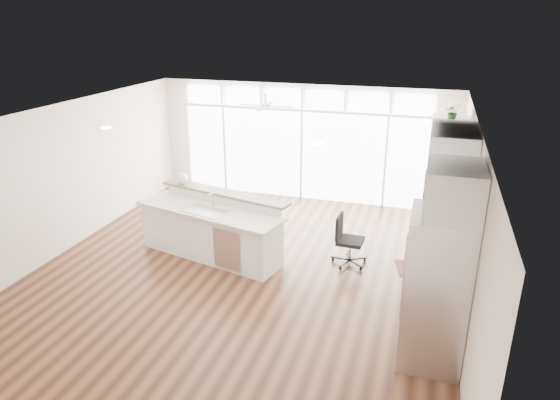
% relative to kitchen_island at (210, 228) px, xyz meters
% --- Properties ---
extents(floor, '(7.00, 8.00, 0.02)m').
position_rel_kitchen_island_xyz_m(floor, '(0.78, -0.46, -0.57)').
color(floor, '#3D2012').
rests_on(floor, ground).
extents(ceiling, '(7.00, 8.00, 0.02)m').
position_rel_kitchen_island_xyz_m(ceiling, '(0.78, -0.46, 2.14)').
color(ceiling, silver).
rests_on(ceiling, wall_back).
extents(wall_back, '(7.00, 0.04, 2.70)m').
position_rel_kitchen_island_xyz_m(wall_back, '(0.78, 3.54, 0.79)').
color(wall_back, white).
rests_on(wall_back, floor).
extents(wall_front, '(7.00, 0.04, 2.70)m').
position_rel_kitchen_island_xyz_m(wall_front, '(0.78, -4.46, 0.79)').
color(wall_front, white).
rests_on(wall_front, floor).
extents(wall_left, '(0.04, 8.00, 2.70)m').
position_rel_kitchen_island_xyz_m(wall_left, '(-2.72, -0.46, 0.79)').
color(wall_left, white).
rests_on(wall_left, floor).
extents(wall_right, '(0.04, 8.00, 2.70)m').
position_rel_kitchen_island_xyz_m(wall_right, '(4.28, -0.46, 0.79)').
color(wall_right, white).
rests_on(wall_right, floor).
extents(glass_wall, '(5.80, 0.06, 2.08)m').
position_rel_kitchen_island_xyz_m(glass_wall, '(0.78, 3.48, 0.49)').
color(glass_wall, white).
rests_on(glass_wall, wall_back).
extents(transom_row, '(5.90, 0.06, 0.40)m').
position_rel_kitchen_island_xyz_m(transom_row, '(0.78, 3.48, 1.82)').
color(transom_row, white).
rests_on(transom_row, wall_back).
extents(desk_window, '(0.04, 0.85, 0.85)m').
position_rel_kitchen_island_xyz_m(desk_window, '(4.24, -0.16, 0.99)').
color(desk_window, white).
rests_on(desk_window, wall_right).
extents(ceiling_fan, '(1.16, 1.16, 0.32)m').
position_rel_kitchen_island_xyz_m(ceiling_fan, '(0.28, 2.34, 1.92)').
color(ceiling_fan, white).
rests_on(ceiling_fan, ceiling).
extents(recessed_lights, '(3.40, 3.00, 0.02)m').
position_rel_kitchen_island_xyz_m(recessed_lights, '(0.78, -0.26, 2.12)').
color(recessed_lights, white).
rests_on(recessed_lights, ceiling).
extents(oven_cabinet, '(0.64, 1.20, 2.50)m').
position_rel_kitchen_island_xyz_m(oven_cabinet, '(3.95, 1.34, 0.69)').
color(oven_cabinet, white).
rests_on(oven_cabinet, floor).
extents(desk_nook, '(0.72, 1.30, 0.76)m').
position_rel_kitchen_island_xyz_m(desk_nook, '(3.91, -0.16, -0.18)').
color(desk_nook, white).
rests_on(desk_nook, floor).
extents(upper_cabinets, '(0.64, 1.30, 0.64)m').
position_rel_kitchen_island_xyz_m(upper_cabinets, '(3.95, -0.16, 1.79)').
color(upper_cabinets, white).
rests_on(upper_cabinets, wall_right).
extents(refrigerator, '(0.76, 0.90, 2.00)m').
position_rel_kitchen_island_xyz_m(refrigerator, '(3.89, -1.81, 0.44)').
color(refrigerator, silver).
rests_on(refrigerator, floor).
extents(fridge_cabinet, '(0.64, 0.90, 0.60)m').
position_rel_kitchen_island_xyz_m(fridge_cabinet, '(3.95, -1.81, 1.74)').
color(fridge_cabinet, white).
rests_on(fridge_cabinet, wall_right).
extents(framed_photos, '(0.06, 0.22, 0.80)m').
position_rel_kitchen_island_xyz_m(framed_photos, '(4.24, 0.46, 0.84)').
color(framed_photos, black).
rests_on(framed_photos, wall_right).
extents(kitchen_island, '(2.98, 1.69, 1.12)m').
position_rel_kitchen_island_xyz_m(kitchen_island, '(0.00, 0.00, 0.00)').
color(kitchen_island, white).
rests_on(kitchen_island, floor).
extents(rug, '(0.98, 0.79, 0.01)m').
position_rel_kitchen_island_xyz_m(rug, '(3.73, 0.61, -0.55)').
color(rug, '#3C1C13').
rests_on(rug, floor).
extents(office_chair, '(0.49, 0.46, 0.90)m').
position_rel_kitchen_island_xyz_m(office_chair, '(2.48, 0.45, -0.11)').
color(office_chair, black).
rests_on(office_chair, floor).
extents(fishbowl, '(0.26, 0.26, 0.22)m').
position_rel_kitchen_island_xyz_m(fishbowl, '(-0.83, 0.61, 0.67)').
color(fishbowl, white).
rests_on(fishbowl, kitchen_island).
extents(monitor, '(0.12, 0.49, 0.40)m').
position_rel_kitchen_island_xyz_m(monitor, '(3.83, -0.16, 0.40)').
color(monitor, black).
rests_on(monitor, desk_nook).
extents(keyboard, '(0.15, 0.30, 0.01)m').
position_rel_kitchen_island_xyz_m(keyboard, '(3.66, -0.16, 0.21)').
color(keyboard, white).
rests_on(keyboard, desk_nook).
extents(potted_plant, '(0.28, 0.30, 0.21)m').
position_rel_kitchen_island_xyz_m(potted_plant, '(3.95, 1.34, 2.05)').
color(potted_plant, '#2D5E28').
rests_on(potted_plant, oven_cabinet).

